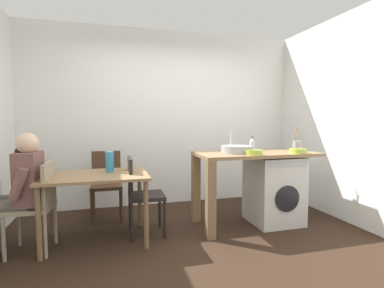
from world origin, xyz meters
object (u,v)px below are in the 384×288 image
chair_person_seat (38,202)px  utensil_crock (297,145)px  chair_spare_by_wall (107,181)px  washing_machine (274,189)px  dining_table (96,183)px  seated_person (20,186)px  vase (110,162)px  chair_opposite (140,191)px  colander (298,151)px  mixing_bowl (253,152)px  bottle_tall_green (252,145)px

chair_person_seat → utensil_crock: (3.09, 0.17, 0.48)m
chair_spare_by_wall → washing_machine: bearing=160.2°
dining_table → seated_person: seated_person is taller
chair_spare_by_wall → utensil_crock: size_ratio=3.00×
utensil_crock → vase: utensil_crock is taller
chair_opposite → colander: 1.96m
colander → chair_person_seat: bearing=178.0°
mixing_bowl → vase: mixing_bowl is taller
chair_opposite → bottle_tall_green: bearing=92.4°
chair_person_seat → chair_spare_by_wall: size_ratio=1.00×
dining_table → chair_spare_by_wall: bearing=82.6°
washing_machine → utensil_crock: 0.67m
mixing_bowl → colander: 0.60m
chair_opposite → vase: (-0.33, 0.05, 0.35)m
mixing_bowl → utensil_crock: bearing=17.9°
chair_person_seat → vase: 0.80m
mixing_bowl → dining_table: bearing=173.9°
seated_person → washing_machine: (2.89, 0.10, -0.24)m
chair_person_seat → chair_spare_by_wall: bearing=-31.3°
chair_opposite → colander: size_ratio=4.50×
chair_person_seat → dining_table: bearing=-74.0°
dining_table → seated_person: (-0.71, -0.09, 0.03)m
bottle_tall_green → chair_person_seat: bearing=-175.4°
utensil_crock → washing_machine: bearing=-171.9°
washing_machine → colander: bearing=-49.3°
chair_opposite → utensil_crock: size_ratio=3.00×
washing_machine → dining_table: bearing=-179.8°
chair_opposite → vase: size_ratio=3.90×
chair_spare_by_wall → washing_machine: (2.08, -0.77, -0.08)m
utensil_crock → chair_spare_by_wall: bearing=163.7°
dining_table → washing_machine: 2.19m
seated_person → vase: seated_person is taller
chair_person_seat → utensil_crock: size_ratio=3.00×
seated_person → chair_opposite: bearing=-78.1°
chair_person_seat → washing_machine: (2.73, 0.11, -0.08)m
chair_opposite → dining_table: bearing=-83.1°
dining_table → vase: size_ratio=4.77×
bottle_tall_green → mixing_bowl: 0.32m
chair_person_seat → colander: bearing=-87.1°
seated_person → utensil_crock: bearing=-82.4°
dining_table → utensil_crock: (2.55, 0.06, 0.35)m
chair_spare_by_wall → seated_person: (-0.81, -0.87, 0.16)m
colander → dining_table: bearing=174.9°
utensil_crock → mixing_bowl: bearing=-162.1°
washing_machine → vase: vase is taller
chair_spare_by_wall → colander: 2.51m
washing_machine → chair_person_seat: bearing=-177.6°
bottle_tall_green → vase: bottle_tall_green is taller
bottle_tall_green → colander: bearing=-33.2°
chair_opposite → bottle_tall_green: 1.52m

